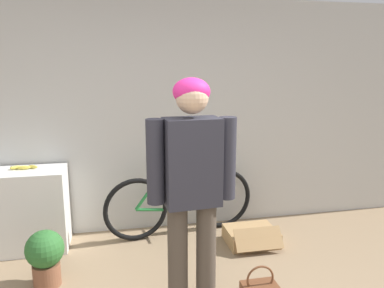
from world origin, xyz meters
The scene contains 7 objects.
wall_back centered at (0.00, 2.50, 1.30)m, with size 8.00×0.07×2.60m.
side_shelf centered at (-1.28, 2.21, 0.42)m, with size 1.01×0.48×0.84m.
person centered at (0.28, 0.89, 1.06)m, with size 0.66×0.27×1.78m.
bicycle centered at (0.43, 2.23, 0.37)m, with size 1.72×0.46×0.77m.
banana centered at (-1.18, 2.25, 0.86)m, with size 0.28×0.08×0.04m.
cardboard_box centered at (1.12, 1.84, 0.08)m, with size 0.53×0.50×0.24m.
potted_plant centered at (-0.89, 1.45, 0.28)m, with size 0.32×0.32×0.50m.
Camera 1 is at (-0.26, -1.68, 1.85)m, focal length 35.00 mm.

